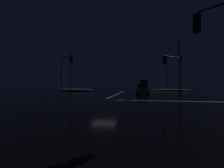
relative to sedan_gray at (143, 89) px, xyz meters
The scene contains 18 objects.
ground 12.27m from the sedan_gray, 108.89° to the right, with size 120.00×120.00×0.10m, color black.
stop_line_north 4.73m from the sedan_gray, 148.18° to the right, with size 0.35×15.70×0.01m.
centre_line_ns 9.99m from the sedan_gray, 113.45° to the left, with size 22.00×0.15×0.01m.
crosswalk_bar_east 12.74m from the sedan_gray, 65.58° to the right, with size 15.70×0.40×0.01m.
snow_bank_left_curb 14.69m from the sedan_gray, 161.02° to the left, with size 7.74×1.50×0.52m.
snow_bank_right_curb 12.38m from the sedan_gray, 61.19° to the left, with size 8.63×1.50×0.36m.
sedan_gray is the anchor object (origin of this frame).
sedan_white 6.19m from the sedan_gray, 91.68° to the left, with size 2.02×4.33×1.57m.
sedan_orange 11.88m from the sedan_gray, 88.84° to the left, with size 2.02×4.33×1.57m.
sedan_blue 17.77m from the sedan_gray, 90.82° to the left, with size 2.02×4.33×1.57m.
sedan_red 24.25m from the sedan_gray, 90.91° to the left, with size 2.02×4.33×1.57m.
sedan_green 29.82m from the sedan_gray, 90.49° to the left, with size 2.02×4.33×1.57m.
box_truck 36.94m from the sedan_gray, 89.84° to the left, with size 2.68×8.28×3.08m.
traffic_signal_ne 6.30m from the sedan_gray, 36.54° to the right, with size 2.97×2.97×5.75m.
traffic_signal_nw 13.11m from the sedan_gray, 164.58° to the right, with size 3.34×3.34×6.20m.
streetlamp_right_far 20.62m from the sedan_gray, 71.90° to the left, with size 0.44×0.44×9.12m.
streetlamp_right_near 8.48m from the sedan_gray, 26.65° to the left, with size 0.44×0.44×9.78m.
streetlamp_left_near 15.24m from the sedan_gray, 167.52° to the left, with size 0.44×0.44×9.40m.
Camera 1 is at (4.09, -17.80, 1.83)m, focal length 27.96 mm.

